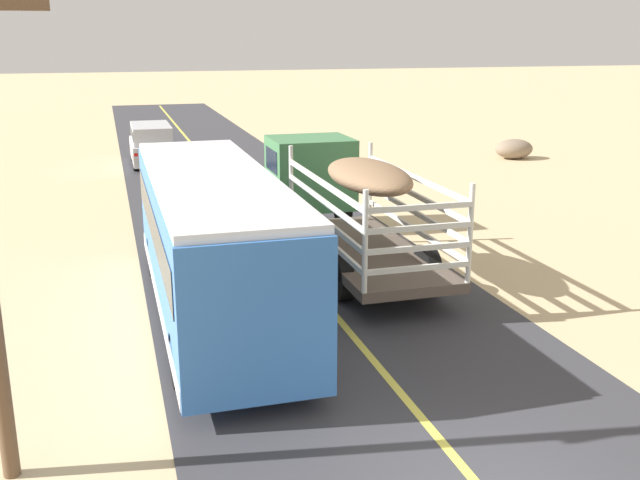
{
  "coord_description": "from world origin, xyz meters",
  "views": [
    {
      "loc": [
        -4.58,
        -7.32,
        6.06
      ],
      "look_at": [
        0.0,
        8.54,
        1.43
      ],
      "focal_mm": 41.36,
      "sensor_mm": 36.0,
      "label": 1
    }
  ],
  "objects": [
    {
      "name": "livestock_truck",
      "position": [
        1.53,
        12.75,
        1.79
      ],
      "size": [
        2.53,
        9.7,
        3.02
      ],
      "color": "#3F7F4C",
      "rests_on": "road_surface"
    },
    {
      "name": "bus",
      "position": [
        -2.55,
        8.04,
        1.75
      ],
      "size": [
        2.54,
        10.0,
        3.21
      ],
      "color": "#3872C6",
      "rests_on": "road_surface"
    },
    {
      "name": "car_far",
      "position": [
        -2.59,
        28.34,
        1.09
      ],
      "size": [
        1.9,
        4.62,
        1.93
      ],
      "color": "silver",
      "rests_on": "road_surface"
    },
    {
      "name": "boulder_near_shoulder",
      "position": [
        14.98,
        25.3,
        0.49
      ],
      "size": [
        1.94,
        1.46,
        0.98
      ],
      "primitive_type": "ellipsoid",
      "color": "#84705B",
      "rests_on": "ground"
    }
  ]
}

